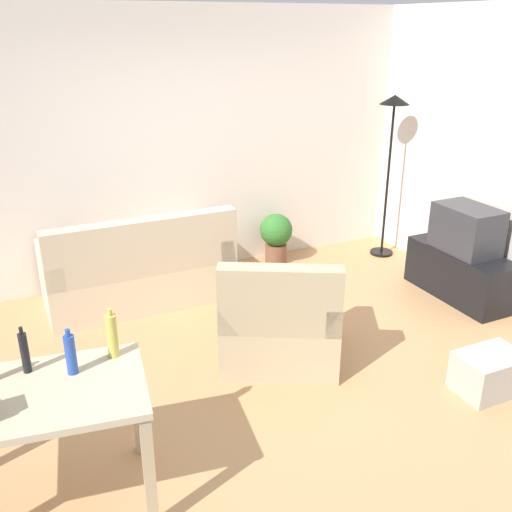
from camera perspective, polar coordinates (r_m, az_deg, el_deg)
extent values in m
cube|color=tan|center=(4.59, 1.55, -11.18)|extent=(5.20, 4.40, 0.02)
cube|color=silver|center=(6.00, -7.92, 10.76)|extent=(5.20, 0.10, 2.70)
cube|color=beige|center=(5.69, -11.59, -2.35)|extent=(1.73, 0.84, 0.40)
cube|color=#C0AD91|center=(5.20, -11.05, 0.85)|extent=(1.73, 0.16, 0.52)
cube|color=#C8B597|center=(5.78, -4.26, 1.79)|extent=(0.16, 0.84, 0.22)
cube|color=#C8B597|center=(5.46, -19.84, -0.75)|extent=(0.16, 0.84, 0.22)
cube|color=black|center=(5.96, 19.60, -1.64)|extent=(0.44, 1.10, 0.48)
cube|color=#2D2D33|center=(5.80, 20.17, 2.53)|extent=(0.40, 0.60, 0.44)
cube|color=black|center=(5.94, 21.59, 2.78)|extent=(0.01, 0.52, 0.36)
cylinder|color=black|center=(6.89, 12.34, 0.36)|extent=(0.26, 0.26, 0.03)
cylinder|color=black|center=(6.63, 12.93, 7.24)|extent=(0.03, 0.03, 1.68)
cone|color=black|center=(6.47, 13.62, 14.86)|extent=(0.32, 0.32, 0.10)
cube|color=#C6B28E|center=(3.24, -21.83, -12.85)|extent=(1.29, 0.87, 0.04)
cube|color=tan|center=(3.20, -10.53, -20.52)|extent=(0.07, 0.07, 0.72)
cube|color=tan|center=(3.69, -11.75, -14.13)|extent=(0.07, 0.07, 0.72)
cylinder|color=brown|center=(6.45, 1.98, 0.26)|extent=(0.24, 0.24, 0.22)
sphere|color=#2D6B28|center=(6.35, 2.02, 2.60)|extent=(0.36, 0.36, 0.36)
cube|color=tan|center=(4.66, 2.38, -7.64)|extent=(1.19, 1.17, 0.40)
cube|color=tan|center=(4.14, 2.40, -4.44)|extent=(0.87, 0.57, 0.52)
cube|color=tan|center=(4.53, 7.15, -4.31)|extent=(0.54, 0.82, 0.22)
cube|color=tan|center=(4.53, -2.25, -4.10)|extent=(0.54, 0.82, 0.22)
cube|color=#A8A399|center=(4.59, 22.15, -10.67)|extent=(0.48, 0.34, 0.30)
cylinder|color=black|center=(3.35, -21.97, -8.92)|extent=(0.05, 0.05, 0.23)
cylinder|color=black|center=(3.28, -22.31, -6.87)|extent=(0.02, 0.02, 0.04)
cylinder|color=#2347A3|center=(3.25, -17.92, -9.30)|extent=(0.06, 0.06, 0.23)
cylinder|color=#2347A3|center=(3.19, -18.20, -7.26)|extent=(0.03, 0.03, 0.04)
cylinder|color=#BCB24C|center=(3.34, -14.09, -7.69)|extent=(0.06, 0.06, 0.26)
cylinder|color=#BCB24C|center=(3.27, -14.33, -5.44)|extent=(0.03, 0.03, 0.04)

